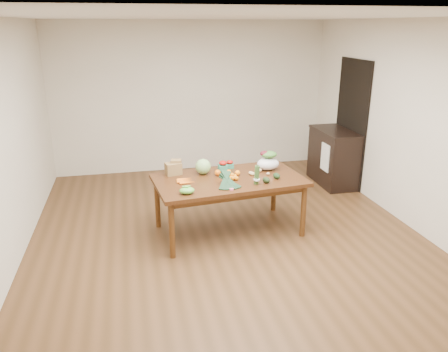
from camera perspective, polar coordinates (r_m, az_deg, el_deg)
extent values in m
plane|color=brown|center=(5.71, 0.56, -8.09)|extent=(6.00, 6.00, 0.00)
cube|color=white|center=(5.07, 0.66, 20.12)|extent=(5.00, 6.00, 0.02)
cube|color=silver|center=(8.12, -4.30, 10.18)|extent=(5.00, 0.02, 2.70)
cube|color=silver|center=(2.59, 16.18, -10.97)|extent=(5.00, 0.02, 2.70)
cube|color=silver|center=(5.27, -26.93, 3.17)|extent=(0.02, 6.00, 2.70)
cube|color=silver|center=(6.28, 23.55, 5.95)|extent=(0.02, 6.00, 2.70)
cube|color=#43270F|center=(5.74, 0.62, -3.82)|extent=(1.99, 1.25, 0.75)
cube|color=black|center=(7.65, 16.25, 6.61)|extent=(0.02, 1.00, 2.10)
cube|color=black|center=(7.69, 14.06, 2.40)|extent=(0.52, 1.02, 0.94)
cube|color=white|center=(7.36, 13.06, 2.39)|extent=(0.02, 0.28, 0.45)
sphere|color=#8DBF6E|center=(5.73, -2.75, 1.23)|extent=(0.20, 0.20, 0.20)
sphere|color=orange|center=(5.69, -0.83, 0.44)|extent=(0.08, 0.08, 0.08)
sphere|color=orange|center=(5.70, 0.62, 0.48)|extent=(0.08, 0.08, 0.08)
sphere|color=orange|center=(5.69, 1.77, 0.40)|extent=(0.07, 0.07, 0.07)
ellipsoid|color=#5AB83E|center=(5.09, -4.87, -1.90)|extent=(0.18, 0.13, 0.08)
ellipsoid|color=#DEB680|center=(5.73, 3.51, 0.40)|extent=(0.06, 0.05, 0.05)
ellipsoid|color=#DCCC7F|center=(5.70, 3.75, 0.30)|extent=(0.06, 0.05, 0.05)
ellipsoid|color=tan|center=(5.84, 4.67, 0.75)|extent=(0.06, 0.05, 0.05)
ellipsoid|color=#D2B479|center=(5.75, 3.45, 0.43)|extent=(0.05, 0.04, 0.04)
ellipsoid|color=tan|center=(5.74, 5.78, 0.30)|extent=(0.04, 0.04, 0.04)
ellipsoid|color=black|center=(5.45, 5.54, -0.52)|extent=(0.11, 0.13, 0.08)
ellipsoid|color=black|center=(5.61, 6.87, 0.02)|extent=(0.11, 0.13, 0.08)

